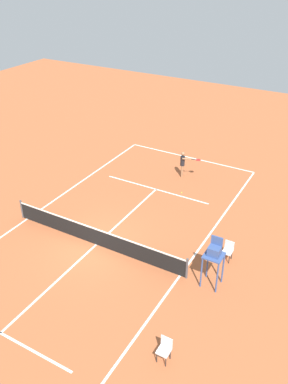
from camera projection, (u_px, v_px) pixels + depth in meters
The scene contains 8 objects.
ground_plane at pixel (96, 244), 20.02m from camera, with size 60.00×60.00×0.00m, color #AD5933.
court_lines at pixel (96, 244), 20.01m from camera, with size 9.16×22.72×0.01m.
tennis_net at pixel (96, 236), 19.76m from camera, with size 9.76×0.10×1.07m.
player_serving at pixel (183, 162), 25.57m from camera, with size 1.32×0.54×1.72m.
tennis_ball at pixel (182, 193), 24.28m from camera, with size 0.07×0.07×0.07m, color #CCE033.
umpire_chair at pixel (214, 255), 16.82m from camera, with size 0.80×0.80×2.41m.
courtside_chair_near at pixel (165, 348), 14.12m from camera, with size 0.44×0.46×0.95m.
courtside_chair_mid at pixel (228, 250), 18.79m from camera, with size 0.44×0.46×0.95m.
Camera 1 is at (-9.90, 12.72, 12.36)m, focal length 38.17 mm.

